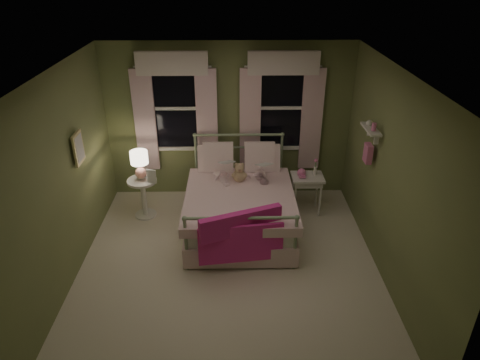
{
  "coord_description": "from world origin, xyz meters",
  "views": [
    {
      "loc": [
        0.07,
        -4.56,
        3.72
      ],
      "look_at": [
        0.16,
        0.62,
        1.0
      ],
      "focal_mm": 32.0,
      "sensor_mm": 36.0,
      "label": 1
    }
  ],
  "objects_px": {
    "child_right": "(257,163)",
    "child_left": "(221,160)",
    "bed": "(240,205)",
    "table_lamp": "(140,162)",
    "teddy_bear": "(239,173)",
    "nightstand_right": "(307,182)",
    "nightstand_left": "(143,193)"
  },
  "relations": [
    {
      "from": "nightstand_left",
      "to": "table_lamp",
      "type": "height_order",
      "value": "table_lamp"
    },
    {
      "from": "child_left",
      "to": "child_right",
      "type": "distance_m",
      "value": 0.56
    },
    {
      "from": "child_left",
      "to": "nightstand_right",
      "type": "bearing_deg",
      "value": 165.94
    },
    {
      "from": "teddy_bear",
      "to": "bed",
      "type": "bearing_deg",
      "value": -90.0
    },
    {
      "from": "child_right",
      "to": "child_left",
      "type": "bearing_deg",
      "value": -16.71
    },
    {
      "from": "bed",
      "to": "nightstand_right",
      "type": "relative_size",
      "value": 3.18
    },
    {
      "from": "nightstand_left",
      "to": "nightstand_right",
      "type": "relative_size",
      "value": 1.02
    },
    {
      "from": "nightstand_left",
      "to": "bed",
      "type": "bearing_deg",
      "value": -13.13
    },
    {
      "from": "child_right",
      "to": "table_lamp",
      "type": "height_order",
      "value": "child_right"
    },
    {
      "from": "bed",
      "to": "table_lamp",
      "type": "bearing_deg",
      "value": 166.87
    },
    {
      "from": "bed",
      "to": "teddy_bear",
      "type": "height_order",
      "value": "bed"
    },
    {
      "from": "child_left",
      "to": "nightstand_left",
      "type": "distance_m",
      "value": 1.34
    },
    {
      "from": "bed",
      "to": "table_lamp",
      "type": "height_order",
      "value": "bed"
    },
    {
      "from": "child_left",
      "to": "nightstand_left",
      "type": "relative_size",
      "value": 1.14
    },
    {
      "from": "bed",
      "to": "child_left",
      "type": "height_order",
      "value": "child_left"
    },
    {
      "from": "child_left",
      "to": "nightstand_right",
      "type": "xyz_separation_m",
      "value": [
        1.36,
        0.01,
        -0.39
      ]
    },
    {
      "from": "teddy_bear",
      "to": "nightstand_right",
      "type": "distance_m",
      "value": 1.12
    },
    {
      "from": "nightstand_right",
      "to": "bed",
      "type": "bearing_deg",
      "value": -158.25
    },
    {
      "from": "bed",
      "to": "table_lamp",
      "type": "distance_m",
      "value": 1.65
    },
    {
      "from": "table_lamp",
      "to": "nightstand_right",
      "type": "distance_m",
      "value": 2.62
    },
    {
      "from": "teddy_bear",
      "to": "table_lamp",
      "type": "bearing_deg",
      "value": 176.61
    },
    {
      "from": "nightstand_left",
      "to": "nightstand_right",
      "type": "xyz_separation_m",
      "value": [
        2.59,
        0.08,
        0.13
      ]
    },
    {
      "from": "child_right",
      "to": "table_lamp",
      "type": "bearing_deg",
      "value": -14.51
    },
    {
      "from": "child_left",
      "to": "nightstand_right",
      "type": "relative_size",
      "value": 1.16
    },
    {
      "from": "teddy_bear",
      "to": "nightstand_left",
      "type": "xyz_separation_m",
      "value": [
        -1.51,
        0.09,
        -0.37
      ]
    },
    {
      "from": "child_right",
      "to": "nightstand_right",
      "type": "bearing_deg",
      "value": 163.95
    },
    {
      "from": "child_right",
      "to": "nightstand_left",
      "type": "xyz_separation_m",
      "value": [
        -1.79,
        -0.07,
        -0.48
      ]
    },
    {
      "from": "child_left",
      "to": "nightstand_left",
      "type": "height_order",
      "value": "child_left"
    },
    {
      "from": "child_left",
      "to": "bed",
      "type": "bearing_deg",
      "value": 109.15
    },
    {
      "from": "nightstand_right",
      "to": "nightstand_left",
      "type": "bearing_deg",
      "value": -178.28
    },
    {
      "from": "bed",
      "to": "teddy_bear",
      "type": "xyz_separation_m",
      "value": [
        0.0,
        0.26,
        0.41
      ]
    },
    {
      "from": "bed",
      "to": "nightstand_left",
      "type": "distance_m",
      "value": 1.55
    }
  ]
}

